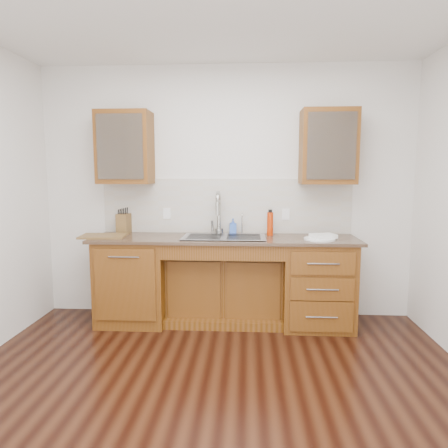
# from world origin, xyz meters

# --- Properties ---
(ground) EXTENTS (4.00, 3.50, 0.10)m
(ground) POSITION_xyz_m (0.00, 0.00, -0.05)
(ground) COLOR #34180B
(wall_back) EXTENTS (4.00, 0.10, 2.70)m
(wall_back) POSITION_xyz_m (0.00, 1.80, 1.35)
(wall_back) COLOR silver
(wall_back) RESTS_ON ground
(wall_front) EXTENTS (4.00, 0.10, 2.70)m
(wall_front) POSITION_xyz_m (0.00, -1.80, 1.35)
(wall_front) COLOR silver
(wall_front) RESTS_ON ground
(base_cabinet_left) EXTENTS (0.70, 0.62, 0.88)m
(base_cabinet_left) POSITION_xyz_m (-0.95, 1.44, 0.44)
(base_cabinet_left) COLOR #593014
(base_cabinet_left) RESTS_ON ground
(base_cabinet_center) EXTENTS (1.20, 0.44, 0.70)m
(base_cabinet_center) POSITION_xyz_m (0.00, 1.53, 0.35)
(base_cabinet_center) COLOR #593014
(base_cabinet_center) RESTS_ON ground
(base_cabinet_right) EXTENTS (0.70, 0.62, 0.88)m
(base_cabinet_right) POSITION_xyz_m (0.95, 1.44, 0.44)
(base_cabinet_right) COLOR #593014
(base_cabinet_right) RESTS_ON ground
(countertop) EXTENTS (2.70, 0.65, 0.03)m
(countertop) POSITION_xyz_m (0.00, 1.43, 0.90)
(countertop) COLOR #84705B
(countertop) RESTS_ON base_cabinet_left
(backsplash) EXTENTS (2.70, 0.02, 0.59)m
(backsplash) POSITION_xyz_m (0.00, 1.74, 1.21)
(backsplash) COLOR beige
(backsplash) RESTS_ON wall_back
(sink) EXTENTS (0.84, 0.46, 0.19)m
(sink) POSITION_xyz_m (0.00, 1.41, 0.83)
(sink) COLOR #9E9EA5
(sink) RESTS_ON countertop
(faucet) EXTENTS (0.04, 0.04, 0.40)m
(faucet) POSITION_xyz_m (-0.07, 1.64, 1.11)
(faucet) COLOR #999993
(faucet) RESTS_ON countertop
(filter_tap) EXTENTS (0.02, 0.02, 0.24)m
(filter_tap) POSITION_xyz_m (0.18, 1.65, 1.03)
(filter_tap) COLOR #999993
(filter_tap) RESTS_ON countertop
(upper_cabinet_left) EXTENTS (0.55, 0.34, 0.75)m
(upper_cabinet_left) POSITION_xyz_m (-1.05, 1.58, 1.83)
(upper_cabinet_left) COLOR #593014
(upper_cabinet_left) RESTS_ON wall_back
(upper_cabinet_right) EXTENTS (0.55, 0.34, 0.75)m
(upper_cabinet_right) POSITION_xyz_m (1.05, 1.58, 1.83)
(upper_cabinet_right) COLOR #593014
(upper_cabinet_right) RESTS_ON wall_back
(outlet_left) EXTENTS (0.08, 0.01, 0.12)m
(outlet_left) POSITION_xyz_m (-0.65, 1.73, 1.12)
(outlet_left) COLOR white
(outlet_left) RESTS_ON backsplash
(outlet_right) EXTENTS (0.08, 0.01, 0.12)m
(outlet_right) POSITION_xyz_m (0.65, 1.73, 1.12)
(outlet_right) COLOR white
(outlet_right) RESTS_ON backsplash
(soap_bottle) EXTENTS (0.08, 0.08, 0.16)m
(soap_bottle) POSITION_xyz_m (0.08, 1.68, 0.99)
(soap_bottle) COLOR blue
(soap_bottle) RESTS_ON countertop
(water_bottle) EXTENTS (0.08, 0.08, 0.24)m
(water_bottle) POSITION_xyz_m (0.48, 1.59, 1.03)
(water_bottle) COLOR #B62902
(water_bottle) RESTS_ON countertop
(plate) EXTENTS (0.40, 0.40, 0.02)m
(plate) POSITION_xyz_m (0.95, 1.33, 0.92)
(plate) COLOR white
(plate) RESTS_ON countertop
(dish_towel) EXTENTS (0.27, 0.23, 0.04)m
(dish_towel) POSITION_xyz_m (0.99, 1.36, 0.94)
(dish_towel) COLOR white
(dish_towel) RESTS_ON plate
(knife_block) EXTENTS (0.13, 0.20, 0.21)m
(knife_block) POSITION_xyz_m (-1.11, 1.66, 1.02)
(knife_block) COLOR #8F5B36
(knife_block) RESTS_ON countertop
(cutting_board) EXTENTS (0.48, 0.35, 0.02)m
(cutting_board) POSITION_xyz_m (-1.24, 1.37, 0.92)
(cutting_board) COLOR #9F6439
(cutting_board) RESTS_ON countertop
(cup_left_a) EXTENTS (0.14, 0.14, 0.11)m
(cup_left_a) POSITION_xyz_m (-1.17, 1.58, 1.78)
(cup_left_a) COLOR silver
(cup_left_a) RESTS_ON upper_cabinet_left
(cup_left_b) EXTENTS (0.14, 0.14, 0.10)m
(cup_left_b) POSITION_xyz_m (-1.00, 1.58, 1.78)
(cup_left_b) COLOR silver
(cup_left_b) RESTS_ON upper_cabinet_left
(cup_right_a) EXTENTS (0.17, 0.17, 0.10)m
(cup_right_a) POSITION_xyz_m (0.97, 1.58, 1.78)
(cup_right_a) COLOR white
(cup_right_a) RESTS_ON upper_cabinet_right
(cup_right_b) EXTENTS (0.12, 0.12, 0.09)m
(cup_right_b) POSITION_xyz_m (1.10, 1.58, 1.77)
(cup_right_b) COLOR white
(cup_right_b) RESTS_ON upper_cabinet_right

